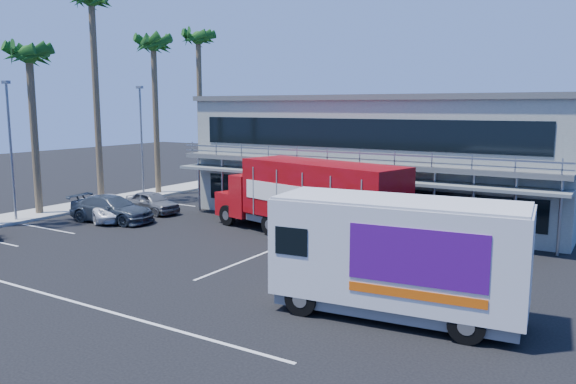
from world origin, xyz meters
The scene contains 14 objects.
ground centered at (0.00, 0.00, 0.00)m, with size 120.00×120.00×0.00m, color black.
building centered at (3.00, 14.94, 3.66)m, with size 22.40×12.00×7.30m.
curb_strip centered at (-15.00, 6.00, 0.08)m, with size 3.00×32.00×0.16m, color #A5A399.
palm_c centered at (-14.90, 3.00, 9.21)m, with size 2.80×2.80×10.75m.
palm_d centered at (-15.20, 8.00, 12.80)m, with size 2.80×2.80×14.75m.
palm_e centered at (-14.70, 13.00, 10.57)m, with size 2.80×2.80×12.25m.
palm_f centered at (-15.10, 18.50, 11.47)m, with size 2.80×2.80×13.25m.
light_pole_near centered at (-14.20, 1.00, 4.50)m, with size 0.50×0.25×8.09m.
light_pole_far centered at (-14.20, 11.00, 4.50)m, with size 0.50×0.25×8.09m.
red_truck centered at (2.22, 6.70, 2.16)m, with size 11.94×5.34×3.92m.
white_van centered at (9.99, -1.45, 2.02)m, with size 8.05×3.54×3.81m.
parked_car_c centered at (-10.35, 4.40, 0.71)m, with size 2.36×5.11×1.42m, color white.
parked_car_d centered at (-9.50, 4.00, 0.76)m, with size 2.13×5.24×1.52m, color #343D45.
parked_car_e centered at (-9.50, 7.20, 0.69)m, with size 1.63×4.04×1.38m, color slate.
Camera 1 is at (16.11, -17.85, 6.68)m, focal length 35.00 mm.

